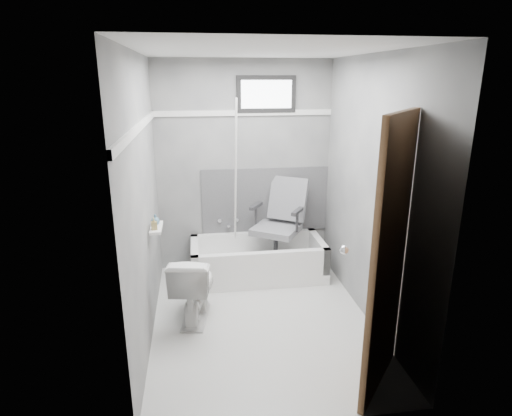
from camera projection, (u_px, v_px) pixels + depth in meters
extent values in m
plane|color=white|center=(261.00, 319.00, 4.05)|extent=(2.60, 2.60, 0.00)
plane|color=silver|center=(262.00, 50.00, 3.35)|extent=(2.60, 2.60, 0.00)
cube|color=slate|center=(244.00, 168.00, 4.93)|extent=(2.00, 0.02, 2.40)
cube|color=slate|center=(297.00, 257.00, 2.47)|extent=(2.00, 0.02, 2.40)
cube|color=slate|center=(144.00, 202.00, 3.56)|extent=(0.02, 2.60, 2.40)
cube|color=slate|center=(372.00, 193.00, 3.84)|extent=(0.02, 2.60, 2.40)
imported|color=white|center=(194.00, 286.00, 3.99)|extent=(0.48, 0.72, 0.65)
cube|color=#4C4C4F|center=(265.00, 200.00, 5.07)|extent=(1.50, 0.02, 0.78)
cube|color=white|center=(244.00, 113.00, 4.74)|extent=(2.00, 0.02, 0.06)
cube|color=white|center=(139.00, 127.00, 3.38)|extent=(0.02, 2.60, 0.06)
cylinder|color=silver|center=(236.00, 186.00, 4.73)|extent=(0.02, 0.45, 1.91)
cube|color=white|center=(156.00, 228.00, 3.85)|extent=(0.10, 0.32, 0.02)
imported|color=#9C8A4E|center=(154.00, 224.00, 3.75)|extent=(0.06, 0.06, 0.11)
imported|color=slate|center=(155.00, 219.00, 3.89)|extent=(0.10, 0.10, 0.10)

